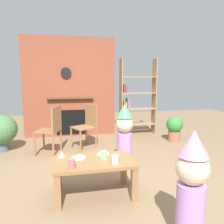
# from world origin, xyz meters

# --- Properties ---
(ground_plane) EXTENTS (12.00, 12.00, 0.00)m
(ground_plane) POSITION_xyz_m (0.00, 0.00, 0.00)
(ground_plane) COLOR #846B4C
(brick_fireplace_feature) EXTENTS (2.20, 0.28, 2.40)m
(brick_fireplace_feature) POSITION_xyz_m (-0.44, 2.60, 1.19)
(brick_fireplace_feature) COLOR brown
(brick_fireplace_feature) RESTS_ON ground_plane
(bookshelf) EXTENTS (0.90, 0.28, 1.90)m
(bookshelf) POSITION_xyz_m (1.17, 2.40, 0.88)
(bookshelf) COLOR #9E7A51
(bookshelf) RESTS_ON ground_plane
(coffee_table) EXTENTS (0.95, 0.57, 0.44)m
(coffee_table) POSITION_xyz_m (-0.23, -0.37, 0.36)
(coffee_table) COLOR olive
(coffee_table) RESTS_ON ground_plane
(paper_cup_near_left) EXTENTS (0.08, 0.08, 0.11)m
(paper_cup_near_left) POSITION_xyz_m (-0.50, -0.57, 0.49)
(paper_cup_near_left) COLOR #E5666B
(paper_cup_near_left) RESTS_ON coffee_table
(paper_cup_near_right) EXTENTS (0.08, 0.08, 0.09)m
(paper_cup_near_right) POSITION_xyz_m (-0.10, -0.34, 0.49)
(paper_cup_near_right) COLOR #8CD18C
(paper_cup_near_right) RESTS_ON coffee_table
(paper_cup_center) EXTENTS (0.08, 0.08, 0.10)m
(paper_cup_center) POSITION_xyz_m (-0.01, -0.54, 0.49)
(paper_cup_center) COLOR silver
(paper_cup_center) RESTS_ON coffee_table
(paper_plate_front) EXTENTS (0.17, 0.17, 0.01)m
(paper_plate_front) POSITION_xyz_m (-0.41, -0.27, 0.45)
(paper_plate_front) COLOR white
(paper_plate_front) RESTS_ON coffee_table
(paper_plate_rear) EXTENTS (0.16, 0.16, 0.01)m
(paper_plate_rear) POSITION_xyz_m (-0.09, -0.20, 0.45)
(paper_plate_rear) COLOR white
(paper_plate_rear) RESTS_ON coffee_table
(birthday_cake_slice) EXTENTS (0.10, 0.10, 0.07)m
(birthday_cake_slice) POSITION_xyz_m (-0.62, -0.18, 0.48)
(birthday_cake_slice) COLOR pink
(birthday_cake_slice) RESTS_ON coffee_table
(table_fork) EXTENTS (0.07, 0.14, 0.01)m
(table_fork) POSITION_xyz_m (0.05, -0.32, 0.44)
(table_fork) COLOR silver
(table_fork) RESTS_ON coffee_table
(child_with_cone_hat) EXTENTS (0.28, 0.28, 1.00)m
(child_with_cone_hat) POSITION_xyz_m (0.47, -1.33, 0.53)
(child_with_cone_hat) COLOR #B27FCC
(child_with_cone_hat) RESTS_ON ground_plane
(child_in_pink) EXTENTS (0.28, 0.28, 1.02)m
(child_in_pink) POSITION_xyz_m (0.37, 0.46, 0.54)
(child_in_pink) COLOR #B27FCC
(child_in_pink) RESTS_ON ground_plane
(dining_chair_left) EXTENTS (0.52, 0.52, 0.90)m
(dining_chair_left) POSITION_xyz_m (-0.81, 1.27, 0.51)
(dining_chair_left) COLOR olive
(dining_chair_left) RESTS_ON ground_plane
(dining_chair_middle) EXTENTS (0.54, 0.54, 0.90)m
(dining_chair_middle) POSITION_xyz_m (-0.14, 1.49, 0.51)
(dining_chair_middle) COLOR olive
(dining_chair_middle) RESTS_ON ground_plane
(potted_plant_tall) EXTENTS (0.37, 0.37, 0.57)m
(potted_plant_tall) POSITION_xyz_m (1.83, 1.56, 0.32)
(potted_plant_tall) COLOR #9E5B42
(potted_plant_tall) RESTS_ON ground_plane
(potted_plant_short) EXTENTS (0.58, 0.58, 0.73)m
(potted_plant_short) POSITION_xyz_m (-1.78, 1.62, 0.42)
(potted_plant_short) COLOR #4C5660
(potted_plant_short) RESTS_ON ground_plane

